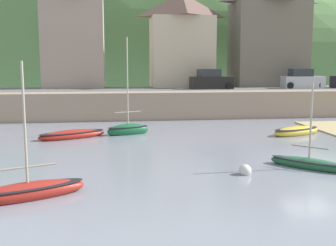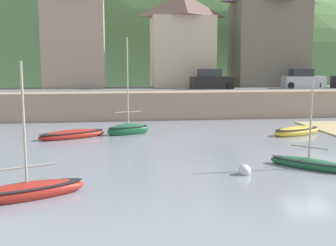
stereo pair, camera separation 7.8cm
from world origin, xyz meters
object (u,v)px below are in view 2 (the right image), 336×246
Objects in this scene: waterfront_building_right at (269,34)px; waterfront_building_centre at (182,39)px; sailboat_tall_mast at (309,163)px; parked_car_by_wall at (303,80)px; fishing_boat_green at (72,135)px; mooring_buoy at (245,171)px; dinghy_open_wooden at (297,131)px; church_with_spire at (273,19)px; sailboat_white_hull at (27,191)px; waterfront_building_left at (74,32)px; parked_car_near_slipway at (211,81)px; sailboat_nearest_shore at (128,129)px.

waterfront_building_centre is at bearing -180.00° from waterfront_building_right.
parked_car_by_wall is at bearing 111.37° from sailboat_tall_mast.
parked_car_by_wall is (21.83, 12.46, 2.98)m from fishing_boat_green.
dinghy_open_wooden is at bearing 54.95° from mooring_buoy.
church_with_spire is 41.37m from sailboat_white_hull.
waterfront_building_left reaches higher than parked_car_near_slipway.
sailboat_nearest_shore is at bearing 49.38° from sailboat_white_hull.
waterfront_building_centre is 2.28× the size of sailboat_tall_mast.
fishing_boat_green is (-11.98, 9.69, -0.01)m from sailboat_tall_mast.
parked_car_near_slipway is (-9.39, -8.50, -6.85)m from church_with_spire.
waterfront_building_right is 2.67× the size of parked_car_near_slipway.
dinghy_open_wooden is at bearing -103.78° from waterfront_building_right.
sailboat_white_hull reaches higher than mooring_buoy.
sailboat_tall_mast is 0.83× the size of sailboat_white_hull.
waterfront_building_centre is at bearing 48.94° from sailboat_nearest_shore.
waterfront_building_left is 11.32m from waterfront_building_centre.
waterfront_building_centre is at bearing 139.35° from sailboat_tall_mast.
sailboat_nearest_shore is at bearing -131.13° from parked_car_near_slipway.
fishing_boat_green is 1.13× the size of parked_car_by_wall.
church_with_spire is 3.56× the size of parked_car_by_wall.
sailboat_white_hull is at bearing -88.57° from waterfront_building_left.
church_with_spire reaches higher than sailboat_tall_mast.
dinghy_open_wooden is 14.93m from parked_car_by_wall.
sailboat_nearest_shore is at bearing -145.25° from parked_car_by_wall.
waterfront_building_left reaches higher than sailboat_tall_mast.
fishing_boat_green is 15.43m from dinghy_open_wooden.
fishing_boat_green is (-3.76, -0.97, -0.13)m from sailboat_nearest_shore.
church_with_spire is 35.39m from mooring_buoy.
sailboat_nearest_shore reaches higher than mooring_buoy.
waterfront_building_right is 0.76× the size of church_with_spire.
waterfront_building_right is 19.60× the size of mooring_buoy.
waterfront_building_left is at bearing 68.24° from fishing_boat_green.
waterfront_building_centre is at bearing 0.00° from waterfront_building_left.
fishing_boat_green is at bearing -136.03° from church_with_spire.
waterfront_building_left is at bearing -180.00° from waterfront_building_right.
sailboat_tall_mast is at bearing -111.67° from parked_car_by_wall.
waterfront_building_left is 19.51× the size of mooring_buoy.
sailboat_white_hull is 28.25m from parked_car_near_slipway.
dinghy_open_wooden is (16.60, -17.65, -7.84)m from waterfront_building_left.
parked_car_near_slipway is (-7.41, -4.50, -4.91)m from waterfront_building_right.
waterfront_building_right is at bearing -116.36° from church_with_spire.
parked_car_near_slipway is at bearing 33.89° from sailboat_nearest_shore.
waterfront_building_left is 2.65× the size of parked_car_near_slipway.
waterfront_building_left reaches higher than sailboat_nearest_shore.
church_with_spire is at bearing 63.64° from waterfront_building_right.
waterfront_building_left is at bearing 161.64° from sailboat_tall_mast.
sailboat_white_hull is (-20.19, -29.53, -7.85)m from waterfront_building_right.
waterfront_building_centre is 18.61m from sailboat_nearest_shore.
waterfront_building_right is at bearing 53.81° from dinghy_open_wooden.
waterfront_building_left reaches higher than mooring_buoy.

